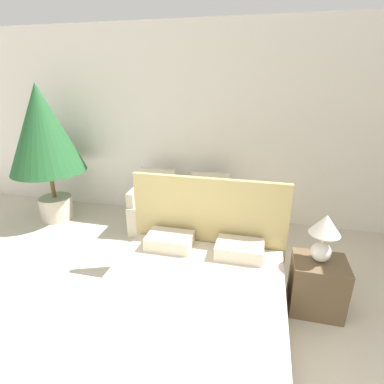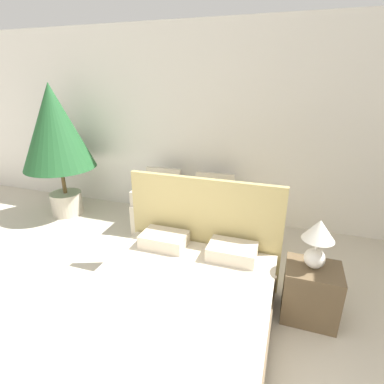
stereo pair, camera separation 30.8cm
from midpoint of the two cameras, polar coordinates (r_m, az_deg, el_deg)
wall_back at (r=4.60m, az=6.39°, el=12.17°), size 10.00×0.06×2.90m
bed at (r=2.69m, az=-1.07°, el=-23.45°), size 1.66×2.21×1.19m
armchair_near_window_left at (r=4.54m, az=-4.63°, el=-3.25°), size 0.60×0.73×0.85m
armchair_near_window_right at (r=4.30m, az=5.55°, el=-4.70°), size 0.61×0.73×0.85m
potted_palm at (r=5.04m, az=-23.00°, el=10.56°), size 1.10×1.10×2.09m
nightstand at (r=3.20m, az=24.37°, el=-17.10°), size 0.49×0.41×0.54m
table_lamp at (r=2.92m, az=25.71°, el=-8.08°), size 0.28×0.28×0.47m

